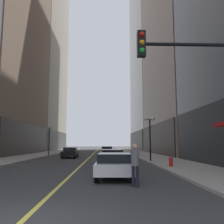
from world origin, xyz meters
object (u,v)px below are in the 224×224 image
street_lamp_left_far (49,134)px  fire_hydrant_right (171,163)px  pedestrian_in_grey_suit (135,161)px  car_white (115,165)px  car_navy (112,157)px  street_lamp_right_mid (150,129)px  car_yellow (107,150)px  traffic_light_near_right (206,86)px  car_black (70,152)px

street_lamp_left_far → fire_hydrant_right: (13.30, -18.79, -2.86)m
fire_hydrant_right → pedestrian_in_grey_suit: bearing=-115.7°
pedestrian_in_grey_suit → car_white: bearing=106.8°
car_navy → street_lamp_right_mid: bearing=33.6°
car_yellow → fire_hydrant_right: size_ratio=5.53×
pedestrian_in_grey_suit → street_lamp_left_far: street_lamp_left_far is taller
car_navy → street_lamp_left_far: size_ratio=0.98×
car_yellow → street_lamp_left_far: size_ratio=1.00×
car_navy → car_white: bearing=-90.7°
car_yellow → traffic_light_near_right: (3.03, -33.41, 3.02)m
street_lamp_right_mid → fire_hydrant_right: bearing=-84.7°
car_white → street_lamp_right_mid: size_ratio=0.94×
car_white → fire_hydrant_right: bearing=48.5°
pedestrian_in_grey_suit → street_lamp_left_far: 28.14m
street_lamp_left_far → street_lamp_right_mid: same height
car_white → traffic_light_near_right: traffic_light_near_right is taller
fire_hydrant_right → car_yellow: bearing=101.2°
car_yellow → street_lamp_right_mid: street_lamp_right_mid is taller
car_navy → car_black: same height
car_white → street_lamp_left_far: bearing=110.5°
street_lamp_right_mid → fire_hydrant_right: street_lamp_right_mid is taller
car_white → pedestrian_in_grey_suit: bearing=-73.2°
street_lamp_left_far → fire_hydrant_right: bearing=-54.7°
traffic_light_near_right → street_lamp_right_mid: size_ratio=1.28×
car_navy → street_lamp_right_mid: 5.23m
traffic_light_near_right → street_lamp_left_far: (-11.75, 29.05, -0.49)m
pedestrian_in_grey_suit → traffic_light_near_right: bearing=-52.6°
car_yellow → street_lamp_left_far: bearing=-153.5°
street_lamp_left_far → street_lamp_right_mid: bearing=-46.3°
car_black → car_navy: bearing=-65.0°
street_lamp_left_far → fire_hydrant_right: street_lamp_left_far is taller
car_navy → street_lamp_right_mid: size_ratio=0.98×
car_black → car_white: bearing=-75.1°
pedestrian_in_grey_suit → car_yellow: bearing=91.8°
car_yellow → traffic_light_near_right: bearing=-84.8°
car_black → street_lamp_right_mid: bearing=-43.1°
car_white → car_black: size_ratio=0.87×
traffic_light_near_right → street_lamp_right_mid: traffic_light_near_right is taller
car_black → car_yellow: same height
car_navy → fire_hydrant_right: (4.31, -2.85, -0.32)m
car_black → street_lamp_left_far: street_lamp_left_far is taller
car_black → street_lamp_right_mid: (8.86, -8.30, 2.54)m
pedestrian_in_grey_suit → street_lamp_right_mid: (3.12, 12.93, 2.18)m
car_black → fire_hydrant_right: car_black is taller
pedestrian_in_grey_suit → car_black: bearing=105.1°
car_black → fire_hydrant_right: size_ratio=6.02×
traffic_light_near_right → fire_hydrant_right: bearing=81.4°
pedestrian_in_grey_suit → street_lamp_left_far: size_ratio=0.41×
pedestrian_in_grey_suit → traffic_light_near_right: 4.33m
pedestrian_in_grey_suit → fire_hydrant_right: (3.62, 7.55, -0.68)m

